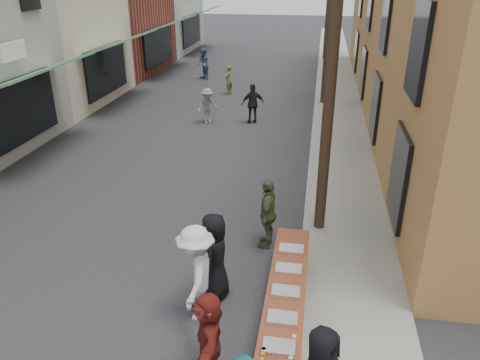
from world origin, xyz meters
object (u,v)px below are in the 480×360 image
(guest_front_a, at_px, (215,256))
(utility_pole_mid, at_px, (330,5))
(utility_pole_near, at_px, (333,48))
(serving_table, at_px, (287,285))
(catering_tray_sausage, at_px, (279,347))

(guest_front_a, bearing_deg, utility_pole_mid, 177.29)
(utility_pole_near, relative_size, utility_pole_mid, 1.00)
(utility_pole_mid, relative_size, serving_table, 2.25)
(utility_pole_near, height_order, guest_front_a, utility_pole_near)
(utility_pole_near, distance_m, serving_table, 5.10)
(utility_pole_mid, bearing_deg, utility_pole_near, -90.00)
(catering_tray_sausage, height_order, guest_front_a, guest_front_a)
(utility_pole_near, height_order, serving_table, utility_pole_near)
(utility_pole_mid, height_order, serving_table, utility_pole_mid)
(utility_pole_near, relative_size, catering_tray_sausage, 18.00)
(utility_pole_near, height_order, catering_tray_sausage, utility_pole_near)
(serving_table, bearing_deg, catering_tray_sausage, -90.00)
(utility_pole_near, distance_m, catering_tray_sausage, 6.26)
(guest_front_a, bearing_deg, utility_pole_near, 150.46)
(utility_pole_near, bearing_deg, utility_pole_mid, 90.00)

